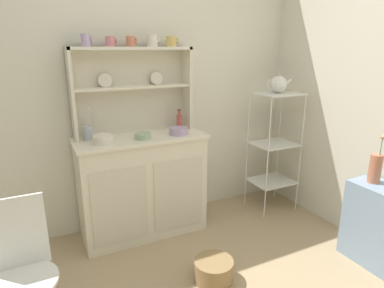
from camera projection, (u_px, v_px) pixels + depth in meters
name	position (u px, v px, depth m)	size (l,w,h in m)	color
wall_back	(127.00, 86.00, 2.79)	(3.84, 0.05, 2.50)	silver
hutch_cabinet	(142.00, 184.00, 2.80)	(1.06, 0.45, 0.86)	silver
hutch_shelf_unit	(132.00, 84.00, 2.71)	(0.99, 0.18, 0.70)	beige
bakers_rack	(274.00, 140.00, 3.17)	(0.41, 0.34, 1.16)	silver
side_shelf_blue	(381.00, 226.00, 2.40)	(0.28, 0.48, 0.61)	#849EBC
wire_chair	(18.00, 265.00, 1.64)	(0.36, 0.36, 0.85)	white
floor_basket	(214.00, 270.00, 2.28)	(0.27, 0.27, 0.15)	#93754C
cup_lilac_0	(86.00, 40.00, 2.43)	(0.08, 0.07, 0.09)	#B79ECC
cup_rose_1	(110.00, 41.00, 2.51)	(0.09, 0.07, 0.08)	#D17A84
cup_terracotta_2	(131.00, 41.00, 2.57)	(0.08, 0.07, 0.08)	#C67556
cup_cream_3	(153.00, 41.00, 2.65)	(0.10, 0.08, 0.09)	silver
cup_gold_4	(171.00, 41.00, 2.72)	(0.10, 0.08, 0.08)	#DBB760
bowl_mixing_large	(103.00, 139.00, 2.48)	(0.16, 0.16, 0.06)	silver
bowl_floral_medium	(143.00, 136.00, 2.61)	(0.13, 0.13, 0.05)	#9EB78E
bowl_cream_small	(178.00, 131.00, 2.74)	(0.15, 0.15, 0.06)	#B79ECC
jam_bottle	(179.00, 121.00, 2.90)	(0.05, 0.05, 0.18)	#B74C47
utensil_jar	(89.00, 133.00, 2.57)	(0.08, 0.08, 0.25)	#B2B7C6
porcelain_teapot	(278.00, 84.00, 3.02)	(0.25, 0.15, 0.18)	white
flower_vase	(376.00, 167.00, 2.39)	(0.09, 0.09, 0.36)	#C67556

